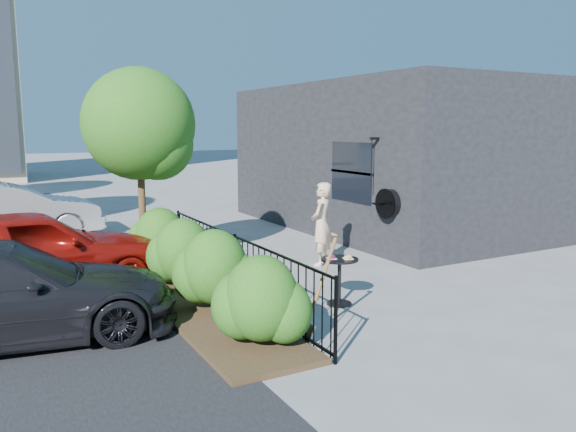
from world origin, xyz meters
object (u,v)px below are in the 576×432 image
patio_tree (143,131)px  shovel (319,293)px  woman (321,224)px  cafe_table (339,273)px  car_red (29,252)px  car_silver (9,212)px

patio_tree → shovel: 5.50m
patio_tree → woman: size_ratio=2.28×
cafe_table → car_red: bearing=145.6°
woman → car_silver: size_ratio=0.39×
cafe_table → car_red: size_ratio=0.18×
woman → shovel: bearing=16.9°
woman → car_silver: 8.14m
cafe_table → shovel: 1.59m
shovel → patio_tree: bearing=101.1°
woman → shovel: (-2.26, -3.54, -0.21)m
shovel → car_silver: 10.06m
cafe_table → car_red: 5.24m
patio_tree → shovel: patio_tree is taller
car_red → shovel: bearing=-148.4°
woman → car_red: woman is taller
patio_tree → cafe_table: patio_tree is taller
cafe_table → shovel: (-1.10, -1.14, 0.12)m
cafe_table → car_silver: (-4.38, 8.37, 0.20)m
car_red → car_silver: 5.42m
cafe_table → patio_tree: bearing=118.4°
cafe_table → woman: woman is taller
woman → shovel: 4.21m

